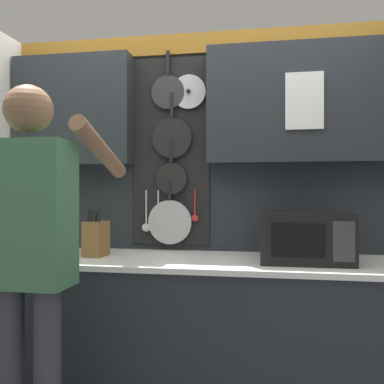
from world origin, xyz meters
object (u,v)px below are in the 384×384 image
Objects in this scene: microwave at (306,237)px; person at (30,243)px; utensil_crock at (65,242)px; knife_block at (96,238)px.

person is (-1.26, -0.61, 0.02)m from microwave.
microwave is 1.40m from person.
utensil_crock reaches higher than microwave.
microwave is 1.40m from utensil_crock.
microwave is 1.20m from knife_block.
person is (0.14, -0.61, 0.07)m from utensil_crock.
person is at bearing -77.35° from utensil_crock.
knife_block is 0.16× the size of person.
knife_block is 0.62m from person.
utensil_crock is at bearing 179.94° from microwave.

